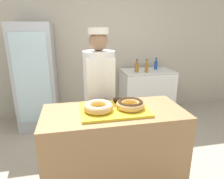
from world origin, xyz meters
The scene contains 13 objects.
wall_back centered at (0.00, 2.13, 1.35)m, with size 8.00×0.06×2.70m.
display_counter centered at (0.00, 0.00, 0.45)m, with size 1.35×0.62×0.90m.
serving_tray centered at (0.00, 0.00, 0.91)m, with size 0.63×0.44×0.02m.
donut_light_glaze centered at (-0.15, -0.02, 0.96)m, with size 0.27×0.27×0.07m.
donut_chocolate_glaze centered at (0.15, -0.02, 0.96)m, with size 0.27×0.27×0.07m.
brownie_back_left centered at (-0.08, 0.16, 0.94)m, with size 0.08×0.08×0.03m.
brownie_back_right centered at (0.08, 0.16, 0.94)m, with size 0.08×0.08×0.03m.
baker_person centered at (-0.06, 0.55, 0.87)m, with size 0.37×0.37×1.65m.
beverage_fridge centered at (-0.96, 1.73, 0.87)m, with size 0.62×0.69×1.73m.
chest_freezer centered at (1.01, 1.73, 0.45)m, with size 0.94×0.60×0.88m.
bottle_amber centered at (0.93, 1.58, 0.98)m, with size 0.06×0.06×0.24m.
bottle_amber_b centered at (0.77, 1.65, 0.97)m, with size 0.07×0.07×0.23m.
bottle_blue centered at (1.20, 1.81, 0.97)m, with size 0.06×0.06×0.22m.
Camera 1 is at (-0.37, -1.70, 1.65)m, focal length 32.00 mm.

